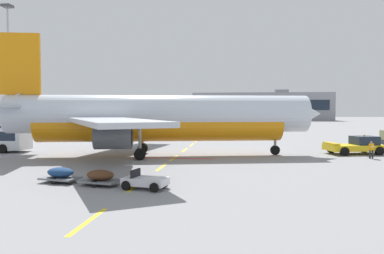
{
  "coord_description": "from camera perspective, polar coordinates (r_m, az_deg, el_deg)",
  "views": [
    {
      "loc": [
        24.31,
        -13.16,
        4.72
      ],
      "look_at": [
        19.03,
        28.04,
        2.78
      ],
      "focal_mm": 34.46,
      "sensor_mm": 36.0,
      "label": 1
    }
  ],
  "objects": [
    {
      "name": "ground",
      "position": [
        55.63,
        23.68,
        -2.41
      ],
      "size": [
        400.0,
        400.0,
        0.0
      ],
      "primitive_type": "plane",
      "color": "gray"
    },
    {
      "name": "apron_paint_markings",
      "position": [
        51.79,
        0.27,
        -2.54
      ],
      "size": [
        8.0,
        95.99,
        0.01
      ],
      "color": "yellow",
      "rests_on": "ground"
    },
    {
      "name": "airliner_foreground",
      "position": [
        37.52,
        -5.7,
        1.49
      ],
      "size": [
        34.6,
        33.85,
        12.2
      ],
      "color": "silver",
      "rests_on": "ground"
    },
    {
      "name": "pushback_tug",
      "position": [
        43.12,
        24.14,
        -2.64
      ],
      "size": [
        6.49,
        4.24,
        2.08
      ],
      "color": "yellow",
      "rests_on": "ground"
    },
    {
      "name": "baggage_train",
      "position": [
        23.85,
        -13.93,
        -7.53
      ],
      "size": [
        8.72,
        3.2,
        1.14
      ],
      "color": "silver",
      "rests_on": "ground"
    },
    {
      "name": "ground_crew_worker",
      "position": [
        39.63,
        26.01,
        -3.06
      ],
      "size": [
        0.58,
        0.49,
        1.66
      ],
      "color": "#232328",
      "rests_on": "ground"
    },
    {
      "name": "apron_light_mast_near",
      "position": [
        82.12,
        -26.54,
        10.07
      ],
      "size": [
        1.8,
        1.8,
        25.25
      ],
      "color": "slate",
      "rests_on": "ground"
    },
    {
      "name": "terminal_satellite",
      "position": [
        172.11,
        10.62,
        3.11
      ],
      "size": [
        60.84,
        20.81,
        13.84
      ],
      "color": "gray",
      "rests_on": "ground"
    }
  ]
}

